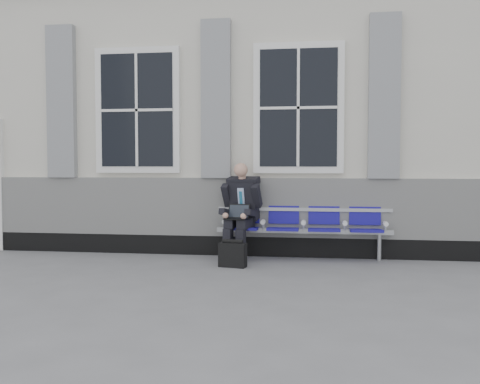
# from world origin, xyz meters

# --- Properties ---
(ground) EXTENTS (70.00, 70.00, 0.00)m
(ground) POSITION_xyz_m (0.00, 0.00, 0.00)
(ground) COLOR slate
(ground) RESTS_ON ground
(station_building) EXTENTS (14.40, 4.40, 4.49)m
(station_building) POSITION_xyz_m (-0.02, 3.47, 2.22)
(station_building) COLOR beige
(station_building) RESTS_ON ground
(bench) EXTENTS (2.60, 0.47, 0.91)m
(bench) POSITION_xyz_m (0.44, 1.32, 0.55)
(bench) COLOR #9EA0A3
(bench) RESTS_ON ground
(businessman) EXTENTS (0.62, 0.83, 1.43)m
(businessman) POSITION_xyz_m (-0.48, 1.19, 0.77)
(businessman) COLOR black
(businessman) RESTS_ON ground
(briefcase) EXTENTS (0.40, 0.23, 0.38)m
(briefcase) POSITION_xyz_m (-0.51, 0.54, 0.18)
(briefcase) COLOR black
(briefcase) RESTS_ON ground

